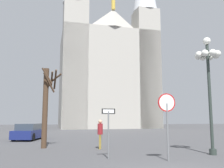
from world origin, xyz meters
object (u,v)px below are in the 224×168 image
object	(u,v)px
street_lamp	(208,68)
parked_car_near_navy	(29,132)
bare_tree	(46,103)
pedestrian_walking	(100,131)
one_way_arrow_sign	(108,126)
cathedral	(108,67)
stop_sign	(167,113)

from	to	relation	value
street_lamp	parked_car_near_navy	world-z (taller)	street_lamp
bare_tree	pedestrian_walking	xyz separation A→B (m)	(3.38, -0.97, -1.73)
street_lamp	bare_tree	xyz separation A→B (m)	(-8.87, 4.10, -1.70)
street_lamp	bare_tree	size ratio (longest dim) A/B	1.23
street_lamp	parked_car_near_navy	bearing A→B (deg)	136.94
one_way_arrow_sign	pedestrian_walking	xyz separation A→B (m)	(-0.04, 3.46, -0.41)
cathedral	pedestrian_walking	world-z (taller)	cathedral
stop_sign	bare_tree	distance (m)	8.07
bare_tree	pedestrian_walking	size ratio (longest dim) A/B	2.87
street_lamp	parked_car_near_navy	size ratio (longest dim) A/B	1.45
bare_tree	stop_sign	bearing A→B (deg)	-42.12
cathedral	one_way_arrow_sign	distance (m)	35.32
one_way_arrow_sign	pedestrian_walking	bearing A→B (deg)	90.69
street_lamp	pedestrian_walking	bearing A→B (deg)	150.28
cathedral	parked_car_near_navy	distance (m)	27.31
stop_sign	one_way_arrow_sign	size ratio (longest dim) A/B	1.29
stop_sign	one_way_arrow_sign	world-z (taller)	stop_sign
stop_sign	pedestrian_walking	world-z (taller)	stop_sign
one_way_arrow_sign	bare_tree	world-z (taller)	bare_tree
street_lamp	one_way_arrow_sign	bearing A→B (deg)	-176.53
cathedral	stop_sign	distance (m)	35.85
parked_car_near_navy	pedestrian_walking	bearing A→B (deg)	-52.52
bare_tree	pedestrian_walking	bearing A→B (deg)	-15.95
one_way_arrow_sign	street_lamp	distance (m)	6.24
street_lamp	pedestrian_walking	world-z (taller)	street_lamp
pedestrian_walking	bare_tree	bearing A→B (deg)	164.05
pedestrian_walking	one_way_arrow_sign	bearing A→B (deg)	-89.31
stop_sign	pedestrian_walking	xyz separation A→B (m)	(-2.58, 4.43, -1.05)
stop_sign	parked_car_near_navy	bearing A→B (deg)	124.84
cathedral	pedestrian_walking	xyz separation A→B (m)	(-4.39, -30.12, -10.43)
one_way_arrow_sign	pedestrian_walking	size ratio (longest dim) A/B	1.32
stop_sign	bare_tree	world-z (taller)	bare_tree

